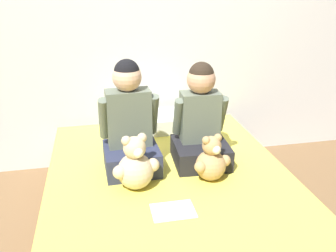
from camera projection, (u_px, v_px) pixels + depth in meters
name	position (u px, v px, depth m)	size (l,w,h in m)	color
ground_plane	(173.00, 237.00, 2.11)	(14.00, 14.00, 0.00)	brown
wall_behind_bed	(143.00, 4.00, 2.59)	(8.00, 0.06, 2.50)	silver
bed	(173.00, 211.00, 2.04)	(1.40, 1.92, 0.38)	#997F60
child_on_left	(130.00, 126.00, 2.03)	(0.34, 0.32, 0.65)	#282D47
child_on_right	(200.00, 123.00, 2.11)	(0.33, 0.33, 0.61)	black
teddy_bear_held_by_left_child	(135.00, 166.00, 1.88)	(0.25, 0.19, 0.31)	#D1B78E
teddy_bear_held_by_right_child	(211.00, 161.00, 1.96)	(0.22, 0.17, 0.27)	tan
pillow_at_headboard	(151.00, 122.00, 2.64)	(0.56, 0.31, 0.11)	silver
sign_card	(173.00, 211.00, 1.72)	(0.21, 0.15, 0.00)	white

